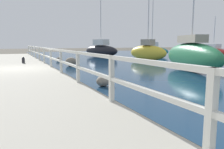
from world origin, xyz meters
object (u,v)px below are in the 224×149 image
at_px(mooring_bollard, 23,60).
at_px(sailboat_teal, 152,50).
at_px(sailboat_black, 101,50).
at_px(sailboat_yellow, 148,52).
at_px(sailboat_green, 191,56).
at_px(sailboat_red, 213,51).

bearing_deg(mooring_bollard, sailboat_teal, 24.12).
bearing_deg(sailboat_black, sailboat_teal, -33.14).
relative_size(sailboat_teal, sailboat_yellow, 1.34).
xyz_separation_m(sailboat_teal, sailboat_yellow, (-4.50, -5.74, 0.08)).
bearing_deg(sailboat_green, sailboat_teal, 79.74).
height_order(sailboat_teal, sailboat_red, sailboat_teal).
bearing_deg(mooring_bollard, sailboat_yellow, 5.57).
relative_size(mooring_bollard, sailboat_black, 0.05).
xyz_separation_m(mooring_bollard, sailboat_red, (22.30, 3.82, 0.13)).
xyz_separation_m(mooring_bollard, sailboat_yellow, (10.63, 1.04, 0.34)).
bearing_deg(sailboat_black, sailboat_red, -38.22).
height_order(sailboat_black, sailboat_teal, sailboat_black).
relative_size(sailboat_green, sailboat_yellow, 1.12).
bearing_deg(sailboat_teal, sailboat_green, -128.82).
bearing_deg(mooring_bollard, sailboat_black, 42.61).
distance_m(sailboat_green, sailboat_red, 17.34).
bearing_deg(sailboat_yellow, sailboat_black, 86.01).
bearing_deg(sailboat_black, sailboat_green, -112.12).
xyz_separation_m(sailboat_black, sailboat_teal, (6.19, -1.44, -0.10)).
bearing_deg(sailboat_red, sailboat_teal, 156.32).
distance_m(sailboat_green, sailboat_teal, 14.90).
xyz_separation_m(mooring_bollard, sailboat_black, (8.93, 8.22, 0.36)).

